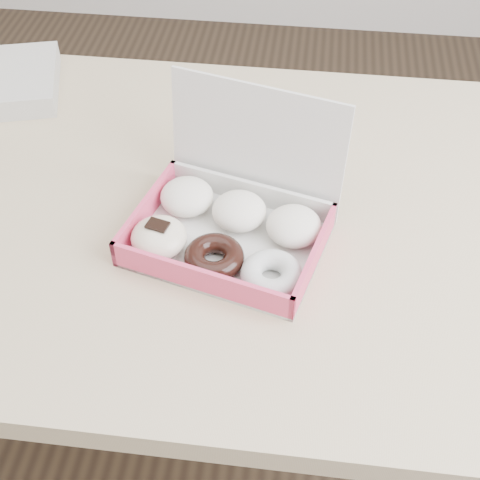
# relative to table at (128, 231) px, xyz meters

# --- Properties ---
(ground) EXTENTS (4.00, 4.00, 0.00)m
(ground) POSITION_rel_table_xyz_m (0.00, 0.00, -0.67)
(ground) COLOR black
(ground) RESTS_ON ground
(table) EXTENTS (1.20, 0.80, 0.75)m
(table) POSITION_rel_table_xyz_m (0.00, 0.00, 0.00)
(table) COLOR tan
(table) RESTS_ON ground
(donut_box) EXTENTS (0.32, 0.28, 0.20)m
(donut_box) POSITION_rel_table_xyz_m (0.18, -0.07, 0.11)
(donut_box) COLOR silver
(donut_box) RESTS_ON table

